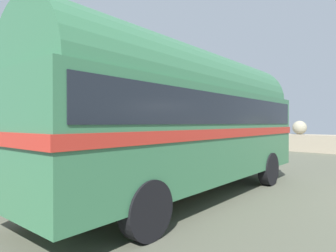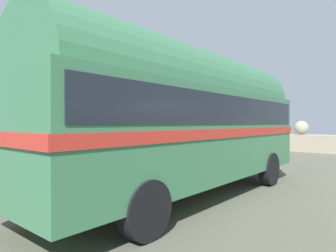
# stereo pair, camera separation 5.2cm
# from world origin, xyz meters

# --- Properties ---
(vintage_coach) EXTENTS (3.05, 8.74, 3.70)m
(vintage_coach) POSITION_xyz_m (-5.45, -2.64, 2.05)
(vintage_coach) COLOR black
(vintage_coach) RESTS_ON ground
(second_coach) EXTENTS (3.12, 8.75, 3.70)m
(second_coach) POSITION_xyz_m (-10.17, -2.06, 2.05)
(second_coach) COLOR black
(second_coach) RESTS_ON ground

